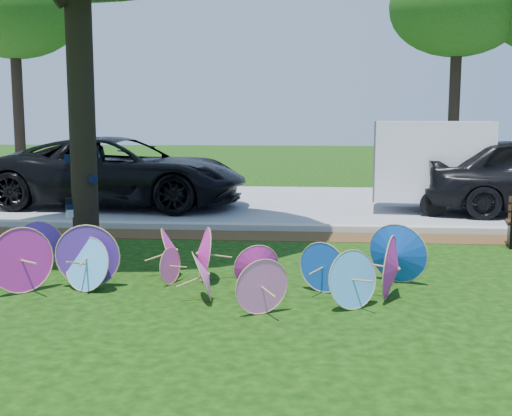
{
  "coord_description": "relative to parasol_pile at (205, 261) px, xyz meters",
  "views": [
    {
      "loc": [
        1.32,
        -7.56,
        2.25
      ],
      "look_at": [
        0.5,
        2.0,
        0.9
      ],
      "focal_mm": 45.0,
      "sensor_mm": 36.0,
      "label": 1
    }
  ],
  "objects": [
    {
      "name": "parasol_pile",
      "position": [
        0.0,
        0.0,
        0.0
      ],
      "size": [
        6.05,
        2.46,
        0.87
      ],
      "color": "#D1279F",
      "rests_on": "ground"
    },
    {
      "name": "ground",
      "position": [
        0.06,
        -0.61,
        -0.38
      ],
      "size": [
        90.0,
        90.0,
        0.0
      ],
      "primitive_type": "plane",
      "color": "black",
      "rests_on": "ground"
    },
    {
      "name": "street",
      "position": [
        0.06,
        8.74,
        -0.38
      ],
      "size": [
        90.0,
        8.0,
        0.01
      ],
      "primitive_type": "cube",
      "color": "gray",
      "rests_on": "ground"
    },
    {
      "name": "black_van",
      "position": [
        -3.43,
        7.68,
        0.5
      ],
      "size": [
        6.59,
        3.46,
        1.77
      ],
      "primitive_type": "imported",
      "rotation": [
        0.0,
        0.0,
        1.49
      ],
      "color": "black",
      "rests_on": "ground"
    },
    {
      "name": "bg_trees",
      "position": [
        2.15,
        13.13,
        5.38
      ],
      "size": [
        21.8,
        4.98,
        7.4
      ],
      "color": "black",
      "rests_on": "ground"
    },
    {
      "name": "mulch_strip",
      "position": [
        0.06,
        3.89,
        -0.38
      ],
      "size": [
        90.0,
        1.0,
        0.01
      ],
      "primitive_type": "cube",
      "color": "#472D16",
      "rests_on": "ground"
    },
    {
      "name": "curb",
      "position": [
        0.06,
        4.59,
        -0.32
      ],
      "size": [
        90.0,
        0.3,
        0.12
      ],
      "primitive_type": "cube",
      "color": "#B7B5AD",
      "rests_on": "ground"
    },
    {
      "name": "cargo_trailer",
      "position": [
        4.27,
        7.5,
        0.85
      ],
      "size": [
        2.83,
        1.95,
        2.47
      ],
      "primitive_type": "cube",
      "rotation": [
        0.0,
        0.0,
        -0.1
      ],
      "color": "silver",
      "rests_on": "ground"
    }
  ]
}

